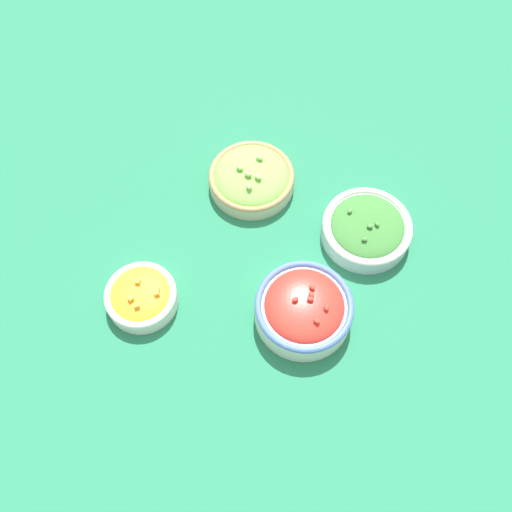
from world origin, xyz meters
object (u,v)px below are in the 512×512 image
object	(u,v)px
bowl_broccoli	(367,228)
bowl_lettuce	(252,178)
bowl_squash	(141,296)
bowl_cherry_tomatoes	(304,309)

from	to	relation	value
bowl_broccoli	bowl_lettuce	bearing A→B (deg)	-70.13
bowl_lettuce	bowl_broccoli	size ratio (longest dim) A/B	1.01
bowl_squash	bowl_broccoli	world-z (taller)	bowl_broccoli
bowl_lettuce	bowl_broccoli	distance (m)	0.24
bowl_cherry_tomatoes	bowl_squash	xyz separation A→B (m)	(0.19, -0.21, -0.01)
bowl_lettuce	bowl_broccoli	bearing A→B (deg)	109.87
bowl_lettuce	bowl_squash	world-z (taller)	bowl_lettuce
bowl_squash	bowl_broccoli	xyz separation A→B (m)	(-0.39, 0.17, 0.00)
bowl_lettuce	bowl_squash	size ratio (longest dim) A/B	1.33
bowl_lettuce	bowl_squash	bearing A→B (deg)	10.73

